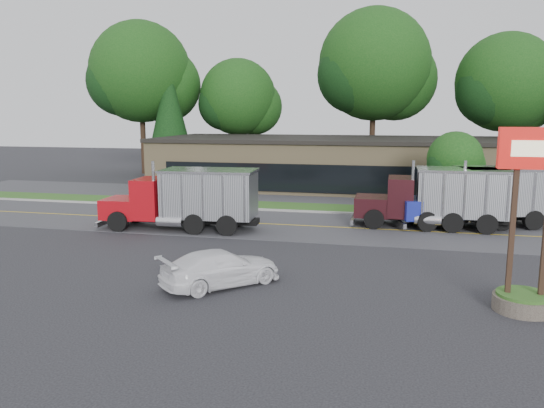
{
  "coord_description": "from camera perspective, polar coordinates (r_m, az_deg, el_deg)",
  "views": [
    {
      "loc": [
        6.2,
        -20.42,
        6.37
      ],
      "look_at": [
        0.22,
        5.6,
        1.8
      ],
      "focal_mm": 35.0,
      "sensor_mm": 36.0,
      "label": 1
    }
  ],
  "objects": [
    {
      "name": "evergreen_left",
      "position": [
        55.1,
        -10.96,
        9.44
      ],
      "size": [
        5.02,
        5.02,
        11.42
      ],
      "color": "#382619",
      "rests_on": "ground"
    },
    {
      "name": "road",
      "position": [
        30.74,
        1.03,
        -2.25
      ],
      "size": [
        60.0,
        8.0,
        0.02
      ],
      "primitive_type": "cube",
      "color": "#4F4F54",
      "rests_on": "ground"
    },
    {
      "name": "rally_car",
      "position": [
        20.04,
        -5.51,
        -6.85
      ],
      "size": [
        4.56,
        4.62,
        1.34
      ],
      "primitive_type": "imported",
      "rotation": [
        0.0,
        0.0,
        2.37
      ],
      "color": "white",
      "rests_on": "ground"
    },
    {
      "name": "far_parking",
      "position": [
        41.39,
        4.19,
        0.83
      ],
      "size": [
        60.0,
        7.0,
        0.02
      ],
      "primitive_type": "cube",
      "color": "#4F4F54",
      "rests_on": "ground"
    },
    {
      "name": "grass_verge",
      "position": [
        36.52,
        2.98,
        -0.35
      ],
      "size": [
        60.0,
        3.4,
        0.03
      ],
      "primitive_type": "cube",
      "color": "#2A6522",
      "rests_on": "ground"
    },
    {
      "name": "tree_far_c",
      "position": [
        54.76,
        11.13,
        13.96
      ],
      "size": [
        11.64,
        10.95,
        16.6
      ],
      "color": "#382619",
      "rests_on": "ground"
    },
    {
      "name": "tree_far_b",
      "position": [
        56.86,
        -3.53,
        11.03
      ],
      "size": [
        8.46,
        7.96,
        12.07
      ],
      "color": "#382619",
      "rests_on": "ground"
    },
    {
      "name": "tree_far_d",
      "position": [
        54.51,
        23.96,
        11.4
      ],
      "size": [
        9.62,
        9.05,
        13.72
      ],
      "color": "#382619",
      "rests_on": "ground"
    },
    {
      "name": "tree_verge",
      "position": [
        35.8,
        19.15,
        4.34
      ],
      "size": [
        3.7,
        3.48,
        5.27
      ],
      "color": "#382619",
      "rests_on": "ground"
    },
    {
      "name": "dump_truck_blue",
      "position": [
        32.26,
        21.73,
        0.88
      ],
      "size": [
        8.77,
        4.81,
        3.36
      ],
      "rotation": [
        0.0,
        0.0,
        3.44
      ],
      "color": "black",
      "rests_on": "ground"
    },
    {
      "name": "bilo_sign",
      "position": [
        18.94,
        25.77,
        -4.54
      ],
      "size": [
        2.2,
        1.9,
        5.95
      ],
      "color": "#6B6054",
      "rests_on": "ground"
    },
    {
      "name": "strip_mall",
      "position": [
        46.82,
        7.77,
        4.26
      ],
      "size": [
        32.0,
        12.0,
        4.0
      ],
      "primitive_type": "cube",
      "color": "tan",
      "rests_on": "ground"
    },
    {
      "name": "tree_far_a",
      "position": [
        58.77,
        -13.73,
        13.14
      ],
      "size": [
        11.17,
        10.51,
        15.93
      ],
      "color": "#382619",
      "rests_on": "ground"
    },
    {
      "name": "curb",
      "position": [
        34.78,
        2.46,
        -0.85
      ],
      "size": [
        60.0,
        0.3,
        0.12
      ],
      "primitive_type": "cube",
      "color": "#9E9E99",
      "rests_on": "ground"
    },
    {
      "name": "dump_truck_maroon",
      "position": [
        31.03,
        17.62,
        0.79
      ],
      "size": [
        8.44,
        2.68,
        3.36
      ],
      "rotation": [
        0.0,
        0.0,
        3.14
      ],
      "color": "black",
      "rests_on": "ground"
    },
    {
      "name": "center_line",
      "position": [
        30.74,
        1.03,
        -2.25
      ],
      "size": [
        60.0,
        0.12,
        0.01
      ],
      "primitive_type": "cube",
      "color": "gold",
      "rests_on": "ground"
    },
    {
      "name": "dump_truck_red",
      "position": [
        29.52,
        -8.95,
        0.7
      ],
      "size": [
        8.81,
        3.12,
        3.36
      ],
      "rotation": [
        0.0,
        0.0,
        3.2
      ],
      "color": "black",
      "rests_on": "ground"
    },
    {
      "name": "ground",
      "position": [
        22.27,
        -3.8,
        -6.92
      ],
      "size": [
        140.0,
        140.0,
        0.0
      ],
      "primitive_type": "plane",
      "color": "#3A3A3F",
      "rests_on": "ground"
    }
  ]
}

